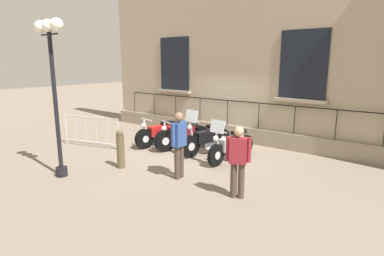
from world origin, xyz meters
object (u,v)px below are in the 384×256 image
object	(u,v)px
pedestrian_standing	(179,142)
pedestrian_walking	(238,159)
motorcycle_black	(206,139)
motorcycle_silver	(231,146)
crowd_barrier	(91,130)
motorcycle_red	(161,134)
lamppost	(52,69)
bollard	(121,149)
motorcycle_maroon	(182,136)

from	to	relation	value
pedestrian_standing	pedestrian_walking	world-z (taller)	pedestrian_standing
motorcycle_black	motorcycle_silver	size ratio (longest dim) A/B	0.97
crowd_barrier	pedestrian_standing	world-z (taller)	pedestrian_standing
motorcycle_red	pedestrian_standing	bearing A→B (deg)	50.84
lamppost	motorcycle_silver	bearing A→B (deg)	143.56
motorcycle_silver	bollard	bearing A→B (deg)	-40.79
pedestrian_walking	pedestrian_standing	bearing A→B (deg)	-94.69
motorcycle_red	motorcycle_maroon	xyz separation A→B (m)	(-0.09, 0.89, 0.04)
motorcycle_red	crowd_barrier	bearing A→B (deg)	-47.84
motorcycle_red	pedestrian_standing	distance (m)	3.29
motorcycle_maroon	motorcycle_black	size ratio (longest dim) A/B	0.95
pedestrian_standing	crowd_barrier	bearing A→B (deg)	-96.16
motorcycle_black	lamppost	bearing A→B (deg)	-24.42
crowd_barrier	pedestrian_walking	bearing A→B (deg)	84.26
motorcycle_silver	pedestrian_walking	size ratio (longest dim) A/B	1.36
motorcycle_maroon	pedestrian_walking	xyz separation A→B (m)	(2.28, 3.36, 0.42)
motorcycle_red	motorcycle_black	size ratio (longest dim) A/B	0.99
lamppost	pedestrian_walking	size ratio (longest dim) A/B	2.45
pedestrian_walking	motorcycle_silver	bearing A→B (deg)	-146.85
motorcycle_red	motorcycle_black	world-z (taller)	motorcycle_black
motorcycle_maroon	pedestrian_walking	bearing A→B (deg)	55.81
motorcycle_black	lamppost	size ratio (longest dim) A/B	0.54
motorcycle_maroon	motorcycle_black	world-z (taller)	motorcycle_black
crowd_barrier	bollard	xyz separation A→B (m)	(0.84, 2.52, -0.03)
motorcycle_maroon	crowd_barrier	size ratio (longest dim) A/B	0.91
motorcycle_red	crowd_barrier	size ratio (longest dim) A/B	0.95
motorcycle_black	crowd_barrier	world-z (taller)	motorcycle_black
bollard	pedestrian_standing	world-z (taller)	pedestrian_standing
crowd_barrier	bollard	bearing A→B (deg)	71.62
motorcycle_silver	pedestrian_walking	xyz separation A→B (m)	(2.17, 1.41, 0.43)
motorcycle_silver	crowd_barrier	bearing A→B (deg)	-71.17
motorcycle_red	pedestrian_walking	xyz separation A→B (m)	(2.19, 4.24, 0.46)
motorcycle_maroon	pedestrian_standing	world-z (taller)	pedestrian_standing
motorcycle_maroon	bollard	distance (m)	2.52
motorcycle_silver	lamppost	bearing A→B (deg)	-36.44
motorcycle_maroon	motorcycle_black	bearing A→B (deg)	91.86
motorcycle_red	lamppost	world-z (taller)	lamppost
lamppost	motorcycle_black	bearing A→B (deg)	155.58
motorcycle_red	motorcycle_maroon	bearing A→B (deg)	95.65
motorcycle_silver	crowd_barrier	distance (m)	4.85
motorcycle_silver	bollard	xyz separation A→B (m)	(2.40, -2.07, 0.09)
motorcycle_red	pedestrian_walking	size ratio (longest dim) A/B	1.31
lamppost	pedestrian_walking	world-z (taller)	lamppost
motorcycle_red	bollard	xyz separation A→B (m)	(2.43, 0.76, 0.12)
motorcycle_black	bollard	bearing A→B (deg)	-22.82
bollard	lamppost	bearing A→B (deg)	-27.34
motorcycle_silver	pedestrian_walking	distance (m)	2.62
crowd_barrier	pedestrian_walking	xyz separation A→B (m)	(0.60, 6.00, 0.31)
crowd_barrier	pedestrian_standing	size ratio (longest dim) A/B	1.30
motorcycle_silver	pedestrian_standing	distance (m)	2.11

